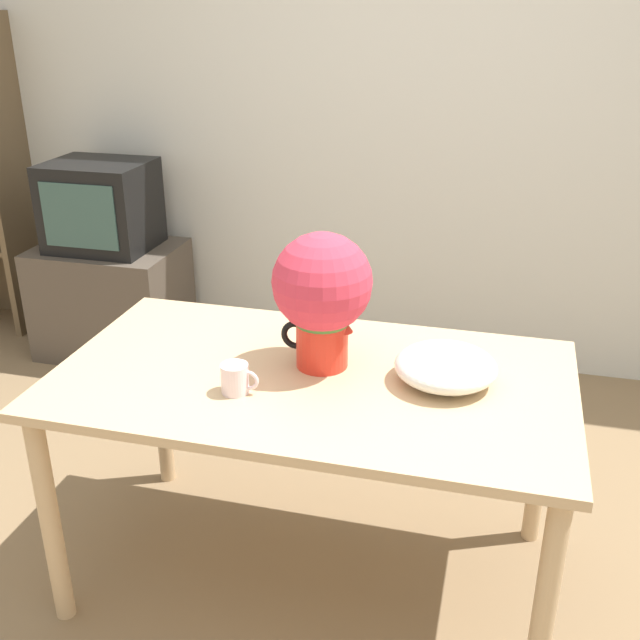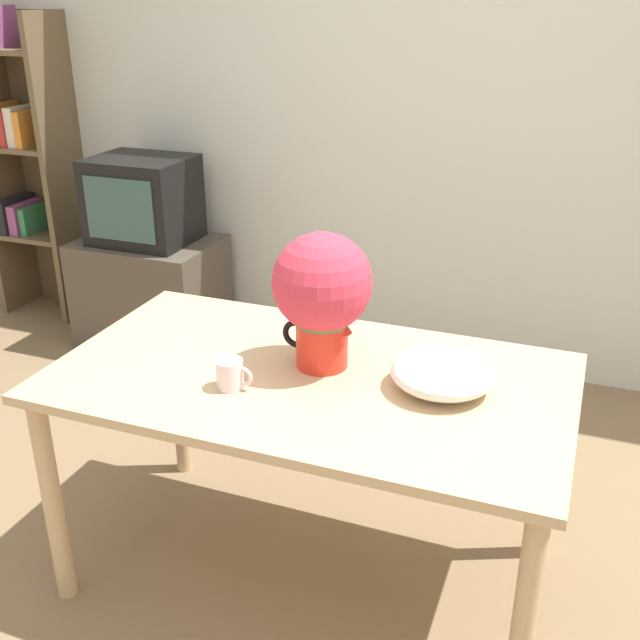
{
  "view_description": "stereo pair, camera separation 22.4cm",
  "coord_description": "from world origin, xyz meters",
  "px_view_note": "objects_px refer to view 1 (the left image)",
  "views": [
    {
      "loc": [
        0.4,
        -1.81,
        1.82
      ],
      "look_at": [
        -0.12,
        0.18,
        0.91
      ],
      "focal_mm": 42.0,
      "sensor_mm": 36.0,
      "label": 1
    },
    {
      "loc": [
        0.61,
        -1.74,
        1.82
      ],
      "look_at": [
        -0.12,
        0.18,
        0.91
      ],
      "focal_mm": 42.0,
      "sensor_mm": 36.0,
      "label": 2
    }
  ],
  "objects_px": {
    "coffee_mug": "(236,379)",
    "tv_set": "(101,206)",
    "white_bowl": "(446,366)",
    "flower_vase": "(322,293)"
  },
  "relations": [
    {
      "from": "coffee_mug",
      "to": "tv_set",
      "type": "distance_m",
      "value": 2.06
    },
    {
      "from": "white_bowl",
      "to": "tv_set",
      "type": "height_order",
      "value": "tv_set"
    },
    {
      "from": "coffee_mug",
      "to": "white_bowl",
      "type": "distance_m",
      "value": 0.61
    },
    {
      "from": "tv_set",
      "to": "coffee_mug",
      "type": "bearing_deg",
      "value": -50.0
    },
    {
      "from": "coffee_mug",
      "to": "white_bowl",
      "type": "xyz_separation_m",
      "value": [
        0.57,
        0.21,
        0.01
      ]
    },
    {
      "from": "flower_vase",
      "to": "coffee_mug",
      "type": "xyz_separation_m",
      "value": [
        -0.19,
        -0.23,
        -0.19
      ]
    },
    {
      "from": "flower_vase",
      "to": "coffee_mug",
      "type": "distance_m",
      "value": 0.36
    },
    {
      "from": "white_bowl",
      "to": "tv_set",
      "type": "distance_m",
      "value": 2.33
    },
    {
      "from": "flower_vase",
      "to": "tv_set",
      "type": "relative_size",
      "value": 0.83
    },
    {
      "from": "white_bowl",
      "to": "coffee_mug",
      "type": "bearing_deg",
      "value": -159.68
    }
  ]
}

